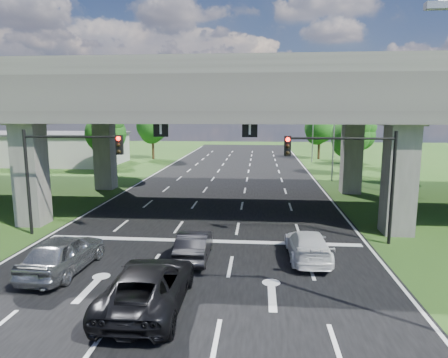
# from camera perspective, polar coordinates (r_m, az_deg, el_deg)

# --- Properties ---
(ground) EXTENTS (160.00, 160.00, 0.00)m
(ground) POSITION_cam_1_polar(r_m,az_deg,el_deg) (18.74, -4.72, -12.23)
(ground) COLOR #274C18
(ground) RESTS_ON ground
(road) EXTENTS (18.00, 120.00, 0.03)m
(road) POSITION_cam_1_polar(r_m,az_deg,el_deg) (28.18, -1.28, -4.73)
(road) COLOR black
(road) RESTS_ON ground
(overpass) EXTENTS (80.00, 15.00, 10.00)m
(overpass) POSITION_cam_1_polar(r_m,az_deg,el_deg) (29.33, -0.89, 11.41)
(overpass) COLOR #373532
(overpass) RESTS_ON ground
(warehouse) EXTENTS (20.00, 10.00, 4.00)m
(warehouse) POSITION_cam_1_polar(r_m,az_deg,el_deg) (59.90, -24.01, 3.92)
(warehouse) COLOR #9E9E99
(warehouse) RESTS_ON ground
(signal_right) EXTENTS (5.76, 0.54, 6.00)m
(signal_right) POSITION_cam_1_polar(r_m,az_deg,el_deg) (21.81, 17.72, 1.82)
(signal_right) COLOR black
(signal_right) RESTS_ON ground
(signal_left) EXTENTS (5.76, 0.54, 6.00)m
(signal_left) POSITION_cam_1_polar(r_m,az_deg,el_deg) (23.89, -22.03, 2.20)
(signal_left) COLOR black
(signal_left) RESTS_ON ground
(streetlight_far) EXTENTS (3.38, 0.25, 10.00)m
(streetlight_far) POSITION_cam_1_polar(r_m,az_deg,el_deg) (41.77, 14.93, 7.66)
(streetlight_far) COLOR gray
(streetlight_far) RESTS_ON ground
(streetlight_beyond) EXTENTS (3.38, 0.25, 10.00)m
(streetlight_beyond) POSITION_cam_1_polar(r_m,az_deg,el_deg) (57.60, 12.23, 8.17)
(streetlight_beyond) COLOR gray
(streetlight_beyond) RESTS_ON ground
(tree_left_near) EXTENTS (4.50, 4.50, 7.80)m
(tree_left_near) POSITION_cam_1_polar(r_m,az_deg,el_deg) (46.43, -16.51, 6.47)
(tree_left_near) COLOR black
(tree_left_near) RESTS_ON ground
(tree_left_mid) EXTENTS (3.91, 3.90, 6.76)m
(tree_left_mid) POSITION_cam_1_polar(r_m,az_deg,el_deg) (54.99, -16.35, 6.21)
(tree_left_mid) COLOR black
(tree_left_mid) RESTS_ON ground
(tree_left_far) EXTENTS (4.80, 4.80, 8.32)m
(tree_left_far) POSITION_cam_1_polar(r_m,az_deg,el_deg) (61.31, -10.15, 7.64)
(tree_left_far) COLOR black
(tree_left_far) RESTS_ON ground
(tree_right_near) EXTENTS (4.20, 4.20, 7.28)m
(tree_right_near) POSITION_cam_1_polar(r_m,az_deg,el_deg) (46.32, 17.64, 6.01)
(tree_right_near) COLOR black
(tree_right_near) RESTS_ON ground
(tree_right_mid) EXTENTS (3.91, 3.90, 6.76)m
(tree_right_mid) POSITION_cam_1_polar(r_m,az_deg,el_deg) (54.80, 18.90, 6.07)
(tree_right_mid) COLOR black
(tree_right_mid) RESTS_ON ground
(tree_right_far) EXTENTS (4.50, 4.50, 7.80)m
(tree_right_far) POSITION_cam_1_polar(r_m,az_deg,el_deg) (61.85, 13.55, 7.24)
(tree_right_far) COLOR black
(tree_right_far) RESTS_ON ground
(car_silver) EXTENTS (2.23, 4.99, 1.67)m
(car_silver) POSITION_cam_1_polar(r_m,az_deg,el_deg) (18.97, -21.99, -9.86)
(car_silver) COLOR gray
(car_silver) RESTS_ON road
(car_dark) EXTENTS (1.54, 4.12, 1.34)m
(car_dark) POSITION_cam_1_polar(r_m,az_deg,el_deg) (19.27, -4.30, -9.38)
(car_dark) COLOR black
(car_dark) RESTS_ON road
(car_white) EXTENTS (2.00, 4.65, 1.34)m
(car_white) POSITION_cam_1_polar(r_m,az_deg,el_deg) (19.62, 11.88, -9.23)
(car_white) COLOR silver
(car_white) RESTS_ON road
(car_trailing) EXTENTS (2.74, 5.78, 1.59)m
(car_trailing) POSITION_cam_1_polar(r_m,az_deg,el_deg) (14.94, -10.75, -14.77)
(car_trailing) COLOR black
(car_trailing) RESTS_ON road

